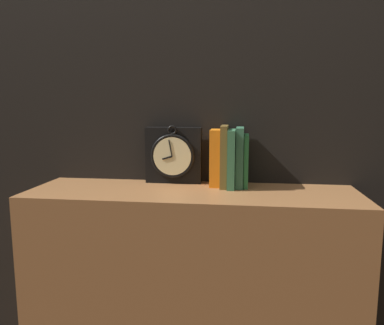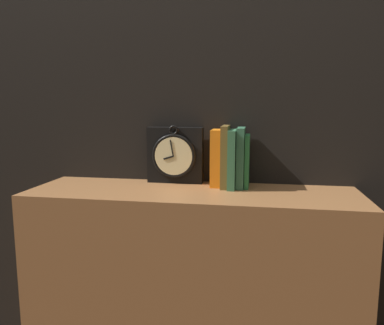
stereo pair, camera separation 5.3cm
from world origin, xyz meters
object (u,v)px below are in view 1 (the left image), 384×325
book_slot4_green (246,161)px  book_slot2_green (231,159)px  book_slot0_orange (216,158)px  book_slot1_brown (224,156)px  book_slot3_green (240,157)px  clock (174,155)px

book_slot4_green → book_slot2_green: bearing=-164.3°
book_slot2_green → book_slot4_green: book_slot2_green is taller
book_slot0_orange → book_slot2_green: bearing=-18.3°
book_slot1_brown → book_slot3_green: 0.06m
book_slot0_orange → book_slot2_green: size_ratio=1.00×
book_slot1_brown → book_slot2_green: 0.03m
book_slot0_orange → book_slot4_green: (0.11, -0.00, -0.01)m
clock → book_slot0_orange: (0.17, -0.03, -0.00)m
clock → book_slot2_green: bearing=-11.3°
clock → book_slot2_green: size_ratio=1.07×
book_slot1_brown → book_slot4_green: bearing=5.7°
book_slot4_green → book_slot0_orange: bearing=177.6°
clock → book_slot1_brown: (0.20, -0.04, 0.00)m
book_slot1_brown → book_slot2_green: (0.03, -0.01, -0.01)m
book_slot1_brown → book_slot3_green: bearing=3.4°
book_slot0_orange → book_slot3_green: bearing=-6.0°
book_slot3_green → book_slot4_green: size_ratio=1.13×
clock → book_slot2_green: clock is taller
clock → book_slot4_green: 0.28m
book_slot0_orange → book_slot1_brown: (0.03, -0.01, 0.01)m
book_slot2_green → clock: bearing=168.7°
book_slot0_orange → book_slot4_green: size_ratio=1.09×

